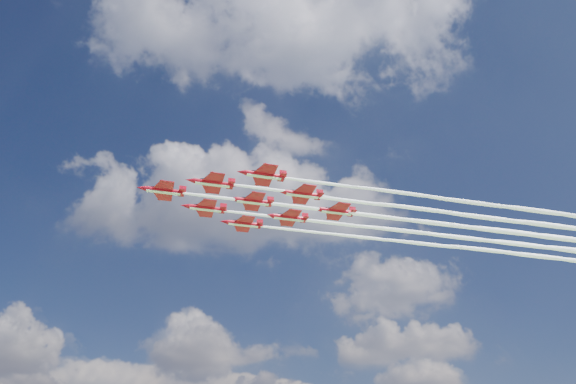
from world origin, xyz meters
name	(u,v)px	position (x,y,z in m)	size (l,w,h in m)	color
jet_lead	(445,224)	(41.50, 16.97, 89.91)	(147.50, 50.55, 2.84)	#A7091A
jet_row2_port	(495,218)	(53.72, 14.07, 89.91)	(147.50, 50.55, 2.84)	#A7091A
jet_row2_starb	(469,238)	(49.82, 26.38, 89.91)	(147.50, 50.55, 2.84)	#A7091A
jet_row3_port	(546,212)	(65.94, 11.16, 89.91)	(147.50, 50.55, 2.84)	#A7091A
jet_row3_centre	(516,233)	(62.04, 23.48, 89.91)	(147.50, 50.55, 2.84)	#A7091A
jet_row3_starb	(490,251)	(58.14, 35.79, 89.91)	(147.50, 50.55, 2.84)	#A7091A
jet_row4_port	(566,227)	(74.26, 20.57, 89.91)	(147.50, 50.55, 2.84)	#A7091A
jet_row4_starb	(536,246)	(70.36, 32.89, 89.91)	(147.50, 50.55, 2.84)	#A7091A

